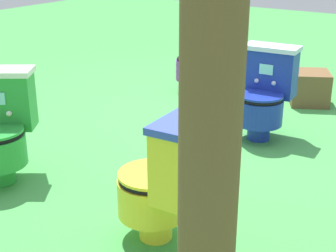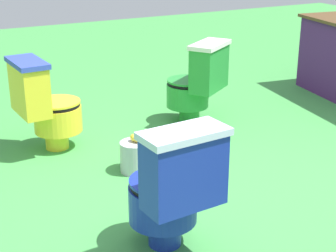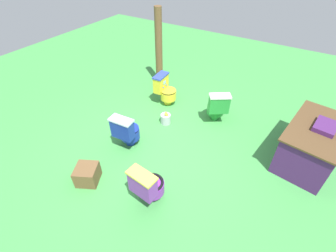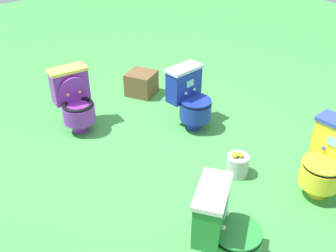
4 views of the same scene
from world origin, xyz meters
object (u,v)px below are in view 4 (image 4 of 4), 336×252
at_px(toilet_blue, 190,98).
at_px(lemon_bucket, 237,165).
at_px(toilet_purple, 75,100).
at_px(toilet_green, 225,229).
at_px(small_crate, 141,83).
at_px(toilet_yellow, 328,159).

xyz_separation_m(toilet_blue, lemon_bucket, (-0.99, 0.24, -0.25)).
xyz_separation_m(toilet_purple, toilet_blue, (-0.80, -1.07, -0.00)).
height_order(toilet_blue, lemon_bucket, toilet_blue).
bearing_deg(toilet_green, lemon_bucket, -177.49).
xyz_separation_m(small_crate, lemon_bucket, (-2.02, 0.27, -0.04)).
bearing_deg(small_crate, toilet_yellow, -176.42).
distance_m(toilet_green, lemon_bucket, 1.14).
relative_size(toilet_purple, lemon_bucket, 2.63).
height_order(toilet_yellow, toilet_green, same).
height_order(toilet_purple, toilet_blue, same).
bearing_deg(toilet_yellow, toilet_green, 86.10).
xyz_separation_m(toilet_yellow, toilet_green, (0.01, 1.33, 0.00)).
distance_m(toilet_green, small_crate, 2.93).
relative_size(toilet_green, toilet_blue, 1.00).
distance_m(toilet_purple, toilet_green, 2.45).
relative_size(toilet_yellow, toilet_blue, 1.00).
bearing_deg(lemon_bucket, toilet_purple, 24.75).
distance_m(toilet_purple, small_crate, 1.14).
distance_m(toilet_yellow, small_crate, 2.70).
xyz_separation_m(toilet_yellow, small_crate, (2.69, 0.17, -0.21)).
relative_size(small_crate, lemon_bucket, 1.30).
height_order(toilet_yellow, small_crate, toilet_yellow).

